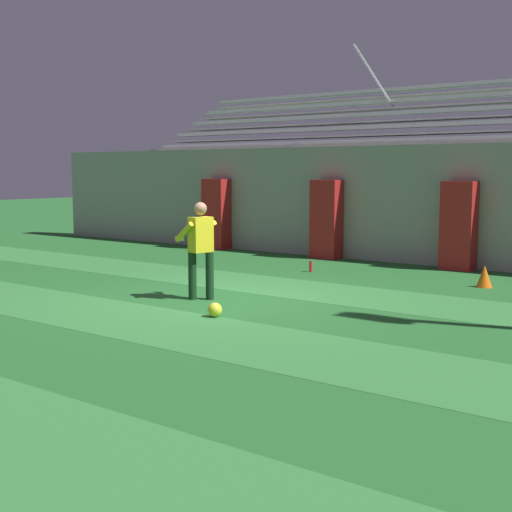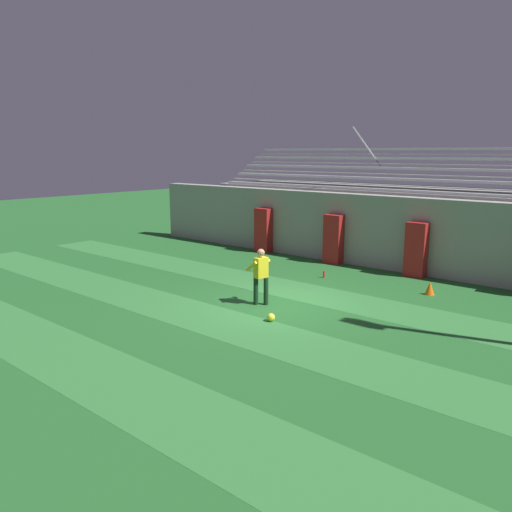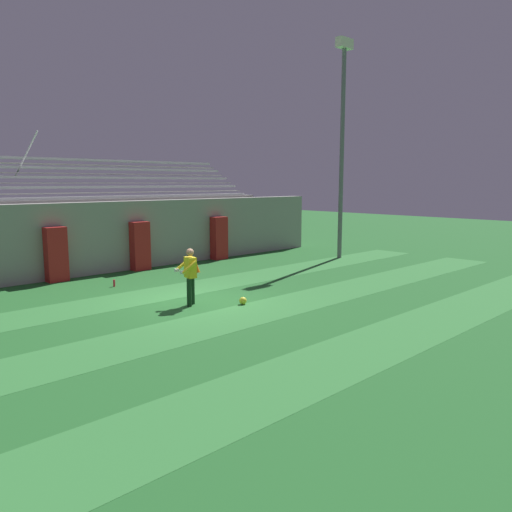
{
  "view_description": "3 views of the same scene",
  "coord_description": "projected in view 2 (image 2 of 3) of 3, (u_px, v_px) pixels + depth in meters",
  "views": [
    {
      "loc": [
        7.72,
        -9.28,
        2.21
      ],
      "look_at": [
        1.03,
        -0.55,
        0.88
      ],
      "focal_mm": 50.0,
      "sensor_mm": 36.0,
      "label": 1
    },
    {
      "loc": [
        8.6,
        -11.16,
        4.39
      ],
      "look_at": [
        -0.15,
        -0.75,
        1.57
      ],
      "focal_mm": 35.0,
      "sensor_mm": 36.0,
      "label": 2
    },
    {
      "loc": [
        -8.84,
        -11.79,
        3.55
      ],
      "look_at": [
        1.09,
        -1.5,
        1.43
      ],
      "focal_mm": 35.0,
      "sensor_mm": 36.0,
      "label": 3
    }
  ],
  "objects": [
    {
      "name": "ground_plane",
      "position": [
        276.0,
        305.0,
        14.68
      ],
      "size": [
        80.0,
        80.0,
        0.0
      ],
      "primitive_type": "plane",
      "color": "#236028"
    },
    {
      "name": "turf_stripe_near",
      "position": [
        96.0,
        372.0,
        10.18
      ],
      "size": [
        28.0,
        1.91,
        0.01
      ],
      "primitive_type": "cube",
      "color": "#337A38",
      "rests_on": "ground"
    },
    {
      "name": "turf_stripe_mid",
      "position": [
        225.0,
        324.0,
        13.05
      ],
      "size": [
        28.0,
        1.91,
        0.01
      ],
      "primitive_type": "cube",
      "color": "#337A38",
      "rests_on": "ground"
    },
    {
      "name": "turf_stripe_far",
      "position": [
        308.0,
        293.0,
        15.92
      ],
      "size": [
        28.0,
        1.91,
        0.01
      ],
      "primitive_type": "cube",
      "color": "#337A38",
      "rests_on": "ground"
    },
    {
      "name": "back_wall",
      "position": [
        380.0,
        232.0,
        19.26
      ],
      "size": [
        24.0,
        0.6,
        2.8
      ],
      "primitive_type": "cube",
      "color": "#999691",
      "rests_on": "ground"
    },
    {
      "name": "padding_pillar_gate_left",
      "position": [
        333.0,
        239.0,
        20.02
      ],
      "size": [
        0.73,
        0.44,
        1.97
      ],
      "primitive_type": "cube",
      "color": "#B21E1E",
      "rests_on": "ground"
    },
    {
      "name": "padding_pillar_gate_right",
      "position": [
        416.0,
        250.0,
        17.85
      ],
      "size": [
        0.73,
        0.44,
        1.97
      ],
      "primitive_type": "cube",
      "color": "#B21E1E",
      "rests_on": "ground"
    },
    {
      "name": "padding_pillar_far_left",
      "position": [
        263.0,
        230.0,
        22.31
      ],
      "size": [
        0.73,
        0.44,
        1.97
      ],
      "primitive_type": "cube",
      "color": "#B21E1E",
      "rests_on": "ground"
    },
    {
      "name": "bleacher_stand",
      "position": [
        405.0,
        223.0,
        21.0
      ],
      "size": [
        18.0,
        4.05,
        5.43
      ],
      "color": "#999691",
      "rests_on": "ground"
    },
    {
      "name": "goalkeeper",
      "position": [
        261.0,
        273.0,
        14.52
      ],
      "size": [
        0.64,
        0.65,
        1.67
      ],
      "color": "#143319",
      "rests_on": "ground"
    },
    {
      "name": "soccer_ball",
      "position": [
        271.0,
        317.0,
        13.22
      ],
      "size": [
        0.22,
        0.22,
        0.22
      ],
      "primitive_type": "sphere",
      "color": "yellow",
      "rests_on": "ground"
    },
    {
      "name": "traffic_cone",
      "position": [
        430.0,
        288.0,
        15.68
      ],
      "size": [
        0.3,
        0.3,
        0.42
      ],
      "primitive_type": "cone",
      "color": "orange",
      "rests_on": "ground"
    },
    {
      "name": "water_bottle",
      "position": [
        324.0,
        274.0,
        17.85
      ],
      "size": [
        0.07,
        0.07,
        0.24
      ],
      "primitive_type": "cylinder",
      "color": "red",
      "rests_on": "ground"
    }
  ]
}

